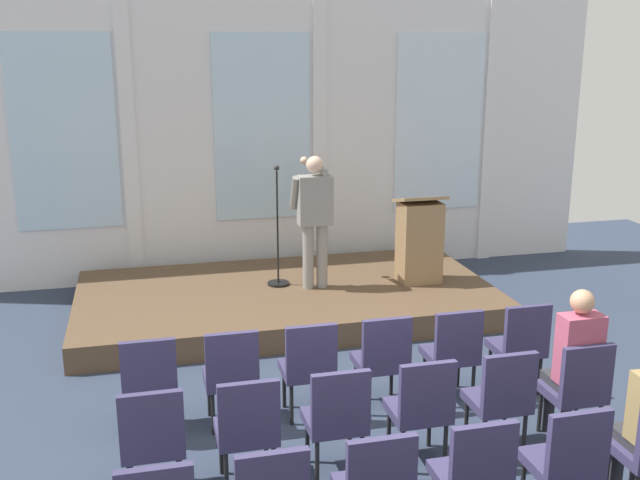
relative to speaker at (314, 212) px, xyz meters
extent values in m
cube|color=silver|center=(-0.36, 1.71, 0.71)|extent=(10.01, 0.10, 3.98)
cube|color=silver|center=(-3.03, 1.65, 0.88)|extent=(1.37, 0.04, 2.61)
cube|color=silver|center=(-2.20, 1.66, 0.71)|extent=(0.20, 0.08, 3.98)
cube|color=silver|center=(-0.36, 1.65, 0.88)|extent=(1.37, 0.04, 2.61)
cube|color=silver|center=(0.47, 1.66, 0.71)|extent=(0.20, 0.08, 3.98)
cube|color=silver|center=(2.31, 1.65, 0.88)|extent=(1.37, 0.04, 2.61)
cube|color=silver|center=(3.14, 1.66, 0.71)|extent=(0.20, 0.08, 3.98)
cube|color=brown|center=(-0.36, 0.05, -1.13)|extent=(5.20, 2.74, 0.30)
cylinder|color=gray|center=(-0.09, -0.02, -0.57)|extent=(0.14, 0.14, 0.82)
cylinder|color=gray|center=(0.09, -0.02, -0.57)|extent=(0.14, 0.14, 0.82)
cube|color=gray|center=(0.00, -0.02, 0.15)|extent=(0.42, 0.22, 0.62)
cube|color=#B28C19|center=(0.00, 0.10, 0.23)|extent=(0.06, 0.01, 0.37)
sphere|color=beige|center=(0.00, -0.01, 0.60)|extent=(0.21, 0.21, 0.21)
cylinder|color=gray|center=(-0.24, 0.06, 0.24)|extent=(0.09, 0.28, 0.45)
cylinder|color=gray|center=(0.15, 0.11, 0.48)|extent=(0.15, 0.36, 0.15)
cylinder|color=gray|center=(0.09, 0.25, 0.51)|extent=(0.11, 0.34, 0.15)
sphere|color=beige|center=(-0.01, 0.51, 0.57)|extent=(0.10, 0.10, 0.10)
cylinder|color=black|center=(-0.43, 0.20, -0.96)|extent=(0.28, 0.28, 0.03)
cylinder|color=black|center=(-0.43, 0.20, -0.22)|extent=(0.02, 0.02, 1.45)
sphere|color=#262626|center=(-0.43, 0.20, 0.54)|extent=(0.07, 0.07, 0.07)
cube|color=#93724C|center=(1.37, -0.09, -0.45)|extent=(0.52, 0.40, 1.05)
cube|color=#93724C|center=(1.37, -0.07, 0.11)|extent=(0.60, 0.48, 0.14)
cylinder|color=black|center=(-1.93, -2.51, -1.08)|extent=(0.04, 0.04, 0.40)
cylinder|color=black|center=(-2.29, -2.51, -1.08)|extent=(0.04, 0.04, 0.40)
cylinder|color=black|center=(-1.93, -2.85, -1.08)|extent=(0.04, 0.04, 0.40)
cylinder|color=black|center=(-2.29, -2.85, -1.08)|extent=(0.04, 0.04, 0.40)
cube|color=#383356|center=(-2.11, -2.68, -0.84)|extent=(0.46, 0.44, 0.08)
cube|color=#383356|center=(-2.11, -2.87, -0.57)|extent=(0.46, 0.06, 0.46)
cylinder|color=black|center=(-1.23, -2.51, -1.08)|extent=(0.04, 0.04, 0.40)
cylinder|color=black|center=(-1.59, -2.51, -1.08)|extent=(0.04, 0.04, 0.40)
cylinder|color=black|center=(-1.23, -2.85, -1.08)|extent=(0.04, 0.04, 0.40)
cylinder|color=black|center=(-1.59, -2.85, -1.08)|extent=(0.04, 0.04, 0.40)
cube|color=#383356|center=(-1.41, -2.68, -0.84)|extent=(0.46, 0.44, 0.08)
cube|color=#383356|center=(-1.41, -2.87, -0.57)|extent=(0.46, 0.06, 0.46)
cylinder|color=black|center=(-0.53, -2.51, -1.08)|extent=(0.04, 0.04, 0.40)
cylinder|color=black|center=(-0.89, -2.51, -1.08)|extent=(0.04, 0.04, 0.40)
cylinder|color=black|center=(-0.53, -2.85, -1.08)|extent=(0.04, 0.04, 0.40)
cylinder|color=black|center=(-0.89, -2.85, -1.08)|extent=(0.04, 0.04, 0.40)
cube|color=#383356|center=(-0.71, -2.68, -0.84)|extent=(0.46, 0.44, 0.08)
cube|color=#383356|center=(-0.71, -2.87, -0.57)|extent=(0.46, 0.06, 0.46)
cylinder|color=black|center=(0.17, -2.51, -1.08)|extent=(0.04, 0.04, 0.40)
cylinder|color=black|center=(-0.19, -2.51, -1.08)|extent=(0.04, 0.04, 0.40)
cylinder|color=black|center=(0.17, -2.85, -1.08)|extent=(0.04, 0.04, 0.40)
cylinder|color=black|center=(-0.19, -2.85, -1.08)|extent=(0.04, 0.04, 0.40)
cube|color=#383356|center=(-0.01, -2.68, -0.84)|extent=(0.46, 0.44, 0.08)
cube|color=#383356|center=(-0.01, -2.87, -0.57)|extent=(0.46, 0.06, 0.46)
cylinder|color=black|center=(0.87, -2.51, -1.08)|extent=(0.04, 0.04, 0.40)
cylinder|color=black|center=(0.51, -2.51, -1.08)|extent=(0.04, 0.04, 0.40)
cylinder|color=black|center=(0.87, -2.85, -1.08)|extent=(0.04, 0.04, 0.40)
cylinder|color=black|center=(0.51, -2.85, -1.08)|extent=(0.04, 0.04, 0.40)
cube|color=#383356|center=(0.69, -2.68, -0.84)|extent=(0.46, 0.44, 0.08)
cube|color=#383356|center=(0.69, -2.87, -0.57)|extent=(0.46, 0.06, 0.46)
cylinder|color=black|center=(1.56, -2.51, -1.08)|extent=(0.04, 0.04, 0.40)
cylinder|color=black|center=(1.20, -2.51, -1.08)|extent=(0.04, 0.04, 0.40)
cylinder|color=black|center=(1.56, -2.85, -1.08)|extent=(0.04, 0.04, 0.40)
cylinder|color=black|center=(1.20, -2.85, -1.08)|extent=(0.04, 0.04, 0.40)
cube|color=#383356|center=(1.38, -2.68, -0.84)|extent=(0.46, 0.44, 0.08)
cube|color=#383356|center=(1.38, -2.87, -0.57)|extent=(0.46, 0.06, 0.46)
cylinder|color=black|center=(-1.93, -3.49, -1.08)|extent=(0.04, 0.04, 0.40)
cylinder|color=black|center=(-2.29, -3.49, -1.08)|extent=(0.04, 0.04, 0.40)
cube|color=#383356|center=(-2.11, -3.66, -0.84)|extent=(0.46, 0.44, 0.08)
cube|color=#383356|center=(-2.11, -3.85, -0.57)|extent=(0.46, 0.06, 0.46)
cylinder|color=black|center=(-1.23, -3.49, -1.08)|extent=(0.04, 0.04, 0.40)
cylinder|color=black|center=(-1.59, -3.49, -1.08)|extent=(0.04, 0.04, 0.40)
cylinder|color=black|center=(-1.23, -3.83, -1.08)|extent=(0.04, 0.04, 0.40)
cylinder|color=black|center=(-1.59, -3.83, -1.08)|extent=(0.04, 0.04, 0.40)
cube|color=#383356|center=(-1.41, -3.66, -0.84)|extent=(0.46, 0.44, 0.08)
cube|color=#383356|center=(-1.41, -3.85, -0.57)|extent=(0.46, 0.06, 0.46)
cylinder|color=black|center=(-0.53, -3.49, -1.08)|extent=(0.04, 0.04, 0.40)
cylinder|color=black|center=(-0.89, -3.49, -1.08)|extent=(0.04, 0.04, 0.40)
cylinder|color=black|center=(-0.53, -3.83, -1.08)|extent=(0.04, 0.04, 0.40)
cylinder|color=black|center=(-0.89, -3.83, -1.08)|extent=(0.04, 0.04, 0.40)
cube|color=#383356|center=(-0.71, -3.66, -0.84)|extent=(0.46, 0.44, 0.08)
cube|color=#383356|center=(-0.71, -3.85, -0.57)|extent=(0.46, 0.06, 0.46)
cylinder|color=black|center=(0.17, -3.49, -1.08)|extent=(0.04, 0.04, 0.40)
cylinder|color=black|center=(-0.19, -3.49, -1.08)|extent=(0.04, 0.04, 0.40)
cylinder|color=black|center=(0.17, -3.83, -1.08)|extent=(0.04, 0.04, 0.40)
cylinder|color=black|center=(-0.19, -3.83, -1.08)|extent=(0.04, 0.04, 0.40)
cube|color=#383356|center=(-0.01, -3.66, -0.84)|extent=(0.46, 0.44, 0.08)
cube|color=#383356|center=(-0.01, -3.85, -0.57)|extent=(0.46, 0.06, 0.46)
cylinder|color=black|center=(0.87, -3.49, -1.08)|extent=(0.04, 0.04, 0.40)
cylinder|color=black|center=(0.51, -3.49, -1.08)|extent=(0.04, 0.04, 0.40)
cylinder|color=black|center=(0.87, -3.83, -1.08)|extent=(0.04, 0.04, 0.40)
cylinder|color=black|center=(0.51, -3.83, -1.08)|extent=(0.04, 0.04, 0.40)
cube|color=#383356|center=(0.69, -3.66, -0.84)|extent=(0.46, 0.44, 0.08)
cube|color=#383356|center=(0.69, -3.85, -0.57)|extent=(0.46, 0.06, 0.46)
cylinder|color=black|center=(1.56, -3.49, -1.08)|extent=(0.04, 0.04, 0.40)
cylinder|color=black|center=(1.20, -3.49, -1.08)|extent=(0.04, 0.04, 0.40)
cylinder|color=black|center=(1.56, -3.83, -1.08)|extent=(0.04, 0.04, 0.40)
cylinder|color=black|center=(1.20, -3.83, -1.08)|extent=(0.04, 0.04, 0.40)
cube|color=#383356|center=(1.38, -3.66, -0.84)|extent=(0.46, 0.44, 0.08)
cube|color=#383356|center=(1.38, -3.85, -0.57)|extent=(0.46, 0.06, 0.46)
cylinder|color=#2D2D33|center=(1.29, -3.48, -1.06)|extent=(0.10, 0.10, 0.44)
cylinder|color=#2D2D33|center=(1.47, -3.48, -1.06)|extent=(0.10, 0.10, 0.44)
cube|color=#2D2D33|center=(1.38, -3.60, -0.78)|extent=(0.34, 0.36, 0.12)
cube|color=#B24C66|center=(1.38, -3.71, -0.42)|extent=(0.36, 0.20, 0.60)
sphere|color=tan|center=(1.38, -3.69, -0.01)|extent=(0.20, 0.20, 0.20)
cube|color=#383356|center=(-0.71, -4.82, -0.57)|extent=(0.46, 0.06, 0.46)
cube|color=#383356|center=(-0.01, -4.63, -0.84)|extent=(0.46, 0.44, 0.08)
cube|color=#383356|center=(-0.01, -4.82, -0.57)|extent=(0.46, 0.06, 0.46)
cylinder|color=black|center=(0.87, -4.46, -1.08)|extent=(0.04, 0.04, 0.40)
cube|color=#383356|center=(0.69, -4.63, -0.84)|extent=(0.46, 0.44, 0.08)
cube|color=#383356|center=(0.69, -4.82, -0.57)|extent=(0.46, 0.06, 0.46)
cylinder|color=black|center=(1.20, -4.46, -1.08)|extent=(0.04, 0.04, 0.40)
cylinder|color=#2D2D33|center=(1.29, -4.45, -1.06)|extent=(0.10, 0.10, 0.44)
cylinder|color=#2D2D33|center=(1.47, -4.45, -1.06)|extent=(0.10, 0.10, 0.44)
camera|label=1|loc=(-2.08, -8.75, 2.04)|focal=41.59mm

